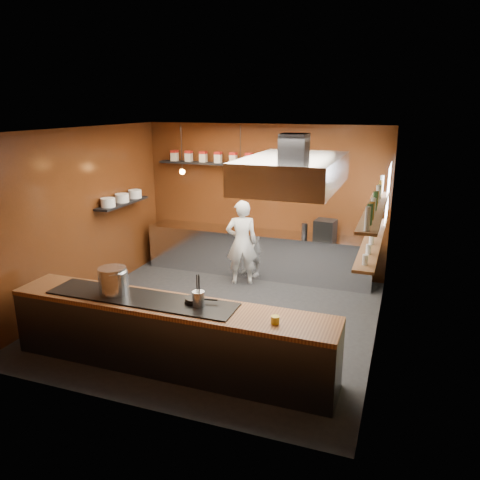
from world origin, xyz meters
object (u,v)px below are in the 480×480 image
at_px(stockpot_large, 113,281).
at_px(extractor_hood, 293,172).
at_px(stockpot_small, 116,283).
at_px(espresso_machine, 325,230).
at_px(chef, 242,243).

bearing_deg(stockpot_large, extractor_hood, 29.66).
distance_m(stockpot_large, stockpot_small, 0.05).
xyz_separation_m(stockpot_large, espresso_machine, (2.17, 3.70, -0.03)).
height_order(stockpot_large, espresso_machine, stockpot_large).
height_order(stockpot_small, chef, chef).
relative_size(stockpot_small, chef, 0.21).
distance_m(stockpot_large, chef, 3.28).
bearing_deg(espresso_machine, extractor_hood, -84.92).
bearing_deg(stockpot_large, espresso_machine, 59.58).
distance_m(stockpot_large, espresso_machine, 4.29).
bearing_deg(stockpot_large, chef, 78.06).
relative_size(extractor_hood, chef, 1.22).
height_order(espresso_machine, chef, chef).
distance_m(stockpot_small, chef, 3.27).
xyz_separation_m(stockpot_large, stockpot_small, (0.05, -0.01, -0.02)).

